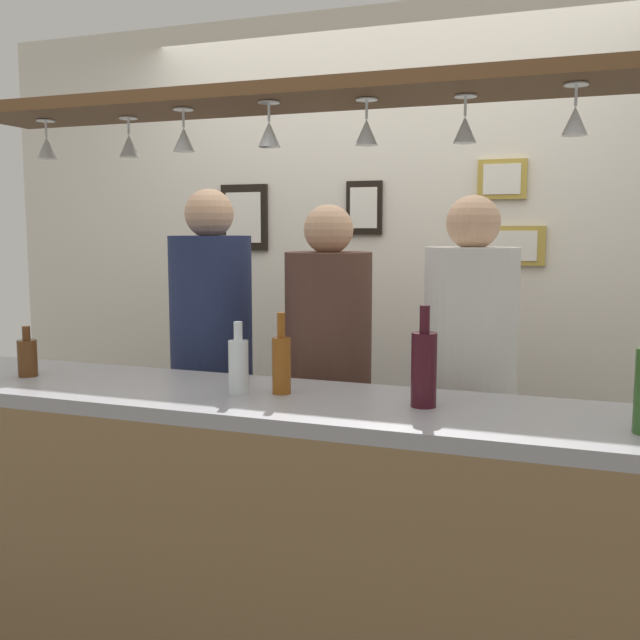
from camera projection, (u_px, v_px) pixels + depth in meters
back_wall at (390, 279)px, 3.64m from camera, size 4.40×0.06×2.60m
bar_counter at (251, 514)px, 2.21m from camera, size 2.70×0.55×1.02m
overhead_glass_rack at (275, 98)px, 2.25m from camera, size 2.20×0.36×0.04m
hanging_wineglass_far_left at (47, 147)px, 2.57m from camera, size 0.07×0.07×0.13m
hanging_wineglass_left at (129, 145)px, 2.51m from camera, size 0.07×0.07×0.13m
hanging_wineglass_center_left at (184, 138)px, 2.33m from camera, size 0.07×0.07×0.13m
hanging_wineglass_center at (269, 133)px, 2.20m from camera, size 0.07×0.07×0.13m
hanging_wineglass_center_right at (366, 131)px, 2.15m from camera, size 0.07×0.07×0.13m
hanging_wineglass_right at (465, 128)px, 2.10m from camera, size 0.07×0.07×0.13m
hanging_wineglass_far_right at (575, 119)px, 1.93m from camera, size 0.07×0.07×0.13m
person_left_navy_shirt at (212, 353)px, 3.07m from camera, size 0.34×0.34×1.71m
person_middle_brown_shirt at (328, 371)px, 2.90m from camera, size 0.34×0.34×1.64m
person_right_white_patterned_shirt at (469, 377)px, 2.71m from camera, size 0.34×0.34×1.66m
bottle_beer_brown_stubby at (27, 357)px, 2.61m from camera, size 0.07×0.07×0.18m
bottle_soda_clear at (239, 365)px, 2.34m from camera, size 0.06×0.06×0.23m
bottle_wine_dark_red at (424, 367)px, 2.16m from camera, size 0.08×0.08×0.30m
bottle_beer_amber_tall at (281, 363)px, 2.33m from camera, size 0.06×0.06×0.26m
picture_frame_upper_small at (502, 179)px, 3.35m from camera, size 0.22×0.02×0.18m
picture_frame_lower_pair at (511, 246)px, 3.37m from camera, size 0.30×0.02×0.18m
picture_frame_caricature at (244, 218)px, 3.82m from camera, size 0.26×0.02×0.34m
picture_frame_crest at (364, 208)px, 3.59m from camera, size 0.18×0.02×0.26m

